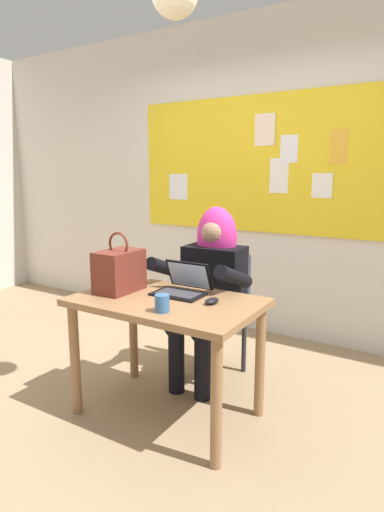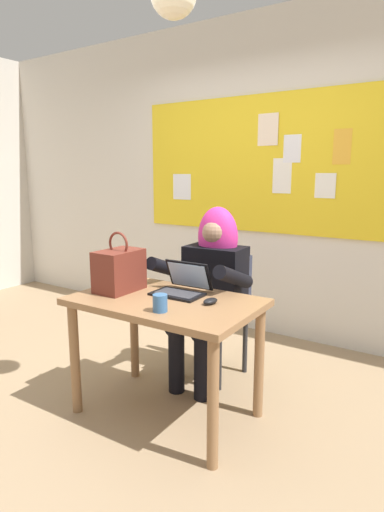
% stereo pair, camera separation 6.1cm
% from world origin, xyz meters
% --- Properties ---
extents(ground_plane, '(24.00, 24.00, 0.00)m').
position_xyz_m(ground_plane, '(0.00, 0.00, 0.00)').
color(ground_plane, '#937A5B').
extents(wall_back_bulletin, '(6.77, 1.86, 2.84)m').
position_xyz_m(wall_back_bulletin, '(0.00, 1.71, 1.43)').
color(wall_back_bulletin, silver).
rests_on(wall_back_bulletin, ground).
extents(desk_main, '(1.11, 0.70, 0.75)m').
position_xyz_m(desk_main, '(0.16, 0.03, 0.63)').
color(desk_main, '#8E6642').
rests_on(desk_main, ground).
extents(chair_at_desk, '(0.45, 0.45, 0.90)m').
position_xyz_m(chair_at_desk, '(0.14, 0.74, 0.50)').
color(chair_at_desk, '#2D3347').
rests_on(chair_at_desk, ground).
extents(person_costumed, '(0.62, 0.63, 1.25)m').
position_xyz_m(person_costumed, '(0.14, 0.61, 0.73)').
color(person_costumed, black).
rests_on(person_costumed, ground).
extents(laptop, '(0.32, 0.28, 0.19)m').
position_xyz_m(laptop, '(0.18, 0.18, 0.79)').
color(laptop, black).
rests_on(laptop, desk_main).
extents(computer_mouse, '(0.08, 0.11, 0.03)m').
position_xyz_m(computer_mouse, '(0.44, 0.09, 0.76)').
color(computer_mouse, black).
rests_on(computer_mouse, desk_main).
extents(handbag, '(0.20, 0.30, 0.38)m').
position_xyz_m(handbag, '(-0.19, 0.02, 0.88)').
color(handbag, maroon).
rests_on(handbag, desk_main).
extents(coffee_mug, '(0.08, 0.08, 0.09)m').
position_xyz_m(coffee_mug, '(0.28, -0.17, 0.79)').
color(coffee_mug, '#336099').
rests_on(coffee_mug, desk_main).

